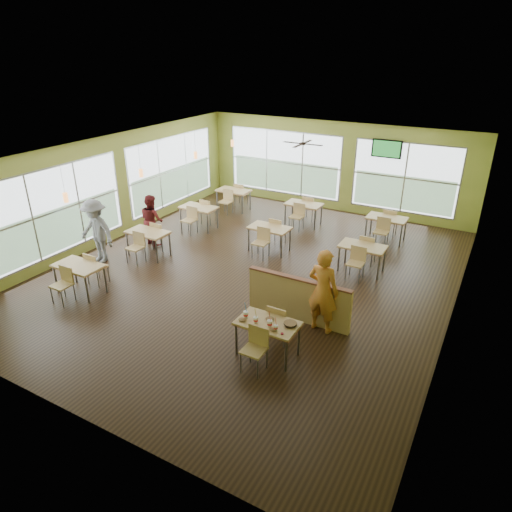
# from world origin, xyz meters

# --- Properties ---
(room) EXTENTS (12.00, 12.04, 3.20)m
(room) POSITION_xyz_m (0.00, 0.00, 1.60)
(room) COLOR black
(room) RESTS_ON ground
(window_bays) EXTENTS (9.24, 10.24, 2.38)m
(window_bays) POSITION_xyz_m (-2.65, 3.08, 1.48)
(window_bays) COLOR white
(window_bays) RESTS_ON room
(main_table) EXTENTS (1.22, 1.52, 0.87)m
(main_table) POSITION_xyz_m (2.00, -3.00, 0.63)
(main_table) COLOR #DAB375
(main_table) RESTS_ON floor
(half_wall_divider) EXTENTS (2.40, 0.14, 1.04)m
(half_wall_divider) POSITION_xyz_m (2.00, -1.55, 0.52)
(half_wall_divider) COLOR #DAB375
(half_wall_divider) RESTS_ON floor
(dining_tables) EXTENTS (6.92, 8.72, 0.87)m
(dining_tables) POSITION_xyz_m (-1.05, 1.71, 0.63)
(dining_tables) COLOR #DAB375
(dining_tables) RESTS_ON floor
(pendant_lights) EXTENTS (0.11, 7.31, 0.86)m
(pendant_lights) POSITION_xyz_m (-3.20, 0.68, 2.45)
(pendant_lights) COLOR #2D2119
(pendant_lights) RESTS_ON ceiling
(ceiling_fan) EXTENTS (1.25, 1.25, 0.29)m
(ceiling_fan) POSITION_xyz_m (-0.00, 3.00, 2.95)
(ceiling_fan) COLOR #2D2119
(ceiling_fan) RESTS_ON ceiling
(tv_backwall) EXTENTS (1.00, 0.07, 0.60)m
(tv_backwall) POSITION_xyz_m (1.80, 5.90, 2.45)
(tv_backwall) COLOR black
(tv_backwall) RESTS_ON wall_back
(man_plaid) EXTENTS (0.74, 0.53, 1.89)m
(man_plaid) POSITION_xyz_m (2.59, -1.66, 0.94)
(man_plaid) COLOR orange
(man_plaid) RESTS_ON floor
(patron_maroon) EXTENTS (0.92, 0.83, 1.55)m
(patron_maroon) POSITION_xyz_m (-3.68, 0.26, 0.78)
(patron_maroon) COLOR maroon
(patron_maroon) RESTS_ON floor
(patron_grey) EXTENTS (1.22, 0.74, 1.83)m
(patron_grey) POSITION_xyz_m (-4.15, -1.48, 0.91)
(patron_grey) COLOR slate
(patron_grey) RESTS_ON floor
(cup_blue) EXTENTS (0.11, 0.11, 0.38)m
(cup_blue) POSITION_xyz_m (1.55, -3.07, 0.83)
(cup_blue) COLOR white
(cup_blue) RESTS_ON main_table
(cup_yellow) EXTENTS (0.10, 0.10, 0.35)m
(cup_yellow) POSITION_xyz_m (1.81, -3.13, 0.82)
(cup_yellow) COLOR white
(cup_yellow) RESTS_ON main_table
(cup_red_near) EXTENTS (0.11, 0.11, 0.38)m
(cup_red_near) POSITION_xyz_m (2.10, -3.12, 0.83)
(cup_red_near) COLOR white
(cup_red_near) RESTS_ON main_table
(cup_red_far) EXTENTS (0.09, 0.09, 0.32)m
(cup_red_far) POSITION_xyz_m (2.26, -3.17, 0.81)
(cup_red_far) COLOR white
(cup_red_far) RESTS_ON main_table
(food_basket) EXTENTS (0.26, 0.26, 0.06)m
(food_basket) POSITION_xyz_m (2.42, -2.88, 0.78)
(food_basket) COLOR black
(food_basket) RESTS_ON main_table
(ketchup_cup) EXTENTS (0.06, 0.06, 0.02)m
(ketchup_cup) POSITION_xyz_m (2.42, -3.22, 0.76)
(ketchup_cup) COLOR maroon
(ketchup_cup) RESTS_ON main_table
(wrapper_left) EXTENTS (0.18, 0.17, 0.04)m
(wrapper_left) POSITION_xyz_m (1.54, -3.18, 0.77)
(wrapper_left) COLOR #926846
(wrapper_left) RESTS_ON main_table
(wrapper_mid) EXTENTS (0.19, 0.17, 0.04)m
(wrapper_mid) POSITION_xyz_m (1.99, -2.89, 0.77)
(wrapper_mid) COLOR #926846
(wrapper_mid) RESTS_ON main_table
(wrapper_right) EXTENTS (0.15, 0.14, 0.04)m
(wrapper_right) POSITION_xyz_m (2.21, -3.19, 0.77)
(wrapper_right) COLOR #926846
(wrapper_right) RESTS_ON main_table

